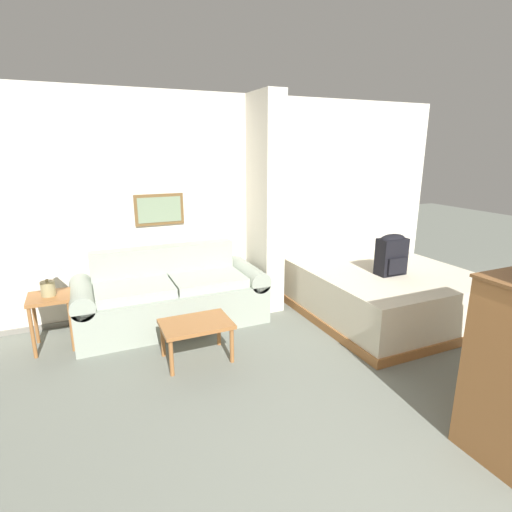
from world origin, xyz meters
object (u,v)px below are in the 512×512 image
Objects in this scene: coffee_table at (196,327)px; table_lamp at (44,265)px; bed at (376,289)px; backpack at (392,254)px; couch at (172,297)px.

table_lamp is (-1.26, 0.83, 0.54)m from coffee_table.
table_lamp is 3.69m from bed.
table_lamp is 1.00× the size of backpack.
backpack is (2.29, -0.98, 0.50)m from couch.
coffee_table is 0.30× the size of bed.
couch is at bearing 163.76° from bed.
couch is 0.98× the size of bed.
backpack is at bearing -23.25° from couch.
couch is at bearing 156.75° from backpack.
couch is 3.22× the size of coffee_table.
bed is at bearing 5.48° from coffee_table.
backpack is (-0.08, -0.29, 0.53)m from bed.
table_lamp reaches higher than coffee_table.
bed is at bearing -9.61° from table_lamp.
couch is 1.35m from table_lamp.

